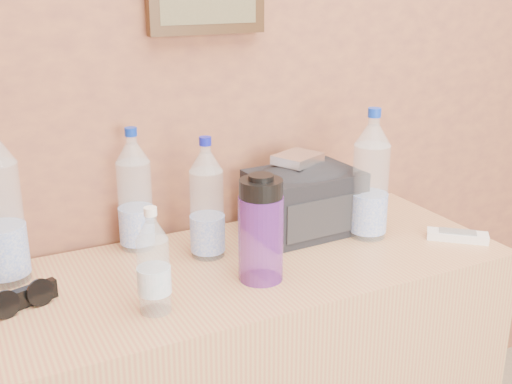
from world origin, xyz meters
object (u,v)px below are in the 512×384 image
Objects in this scene: pet_large_c at (207,205)px; nalgene_bottle at (261,229)px; pet_large_b at (135,196)px; ac_remote at (457,236)px; toiletry_bag at (304,198)px; sunglasses at (20,299)px; foil_packet at (298,159)px; pet_small at (153,267)px; pet_large_d at (370,181)px.

pet_large_c is 0.18m from nalgene_bottle.
pet_large_c is at bearing 108.26° from nalgene_bottle.
pet_large_c is (0.14, -0.12, -0.00)m from pet_large_b.
ac_remote is 0.55× the size of toiletry_bag.
foil_packet is at bearing -8.65° from sunglasses.
pet_large_b is at bearing 79.16° from pet_small.
ac_remote is at bearing -3.33° from nalgene_bottle.
toiletry_bag reaches higher than sunglasses.
pet_small is at bearing -156.91° from toiletry_bag.
nalgene_bottle is (0.19, -0.30, -0.02)m from pet_large_b.
pet_large_c is 2.65× the size of foil_packet.
foil_packet is at bearing 27.41° from pet_small.
pet_large_c is at bearing -42.06° from pet_large_b.
sunglasses is at bearing 151.06° from pet_small.
toiletry_bag is (0.23, 0.20, -0.03)m from nalgene_bottle.
pet_large_b is 0.38m from sunglasses.
pet_large_b is 0.34m from pet_small.
pet_small is (-0.62, -0.13, -0.05)m from pet_large_d.
pet_small is 0.92× the size of nalgene_bottle.
foil_packet reaches higher than sunglasses.
pet_large_b is at bearing 14.80° from sunglasses.
pet_large_d is 0.88m from sunglasses.
ac_remote is 0.46m from foil_packet.
nalgene_bottle is 1.61× the size of ac_remote.
pet_large_d reaches higher than pet_large_c.
pet_large_b is 2.01× the size of ac_remote.
pet_large_b is at bearing 160.19° from pet_large_d.
foil_packet is at bearing 141.19° from pet_large_d.
pet_large_c is at bearing -176.69° from toiletry_bag.
pet_small is 1.47× the size of ac_remote.
toiletry_bag is at bearing -43.07° from foil_packet.
foil_packet is (0.22, 0.21, 0.08)m from nalgene_bottle.
toiletry_bag is at bearing 25.49° from pet_small.
pet_large_c is 1.21× the size of nalgene_bottle.
foil_packet is (0.27, 0.04, 0.07)m from pet_large_c.
pet_large_d is at bearing -19.81° from pet_large_b.
pet_large_b is 0.42m from foil_packet.
pet_small reaches higher than ac_remote.
nalgene_bottle is 0.31m from toiletry_bag.
foil_packet is at bearing -175.20° from ac_remote.
toiletry_bag reaches higher than ac_remote.
ac_remote is at bearing -38.02° from toiletry_bag.
foil_packet is (-0.15, 0.12, 0.05)m from pet_large_d.
nalgene_bottle is at bearing -135.42° from foil_packet.
toiletry_bag is (0.49, 0.23, -0.00)m from pet_small.
sunglasses is 0.75m from foil_packet.
ac_remote is at bearing -23.66° from pet_large_b.
sunglasses is 1.41× the size of foil_packet.
sunglasses is (-0.24, 0.14, -0.08)m from pet_small.
sunglasses is at bearing 179.51° from pet_large_d.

